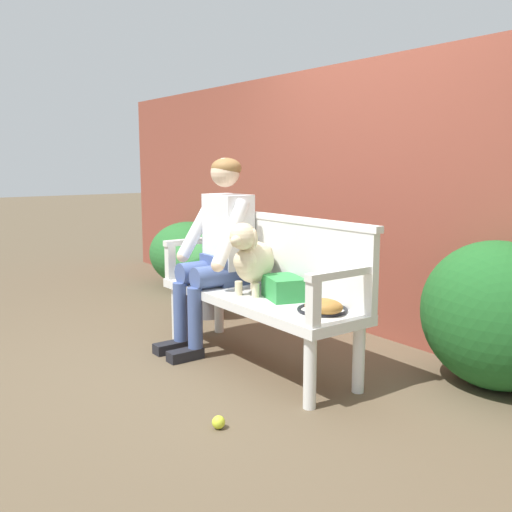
{
  "coord_description": "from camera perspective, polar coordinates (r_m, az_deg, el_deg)",
  "views": [
    {
      "loc": [
        2.91,
        -2.14,
        1.3
      ],
      "look_at": [
        0.0,
        0.0,
        0.71
      ],
      "focal_mm": 40.42,
      "sensor_mm": 36.0,
      "label": 1
    }
  ],
  "objects": [
    {
      "name": "hedge_bush_far_left",
      "position": [
        5.84,
        -4.98,
        -0.59
      ],
      "size": [
        1.07,
        0.74,
        0.61
      ],
      "primitive_type": "ellipsoid",
      "color": "#337538",
      "rests_on": "ground"
    },
    {
      "name": "potted_plant",
      "position": [
        4.88,
        -4.89,
        -2.47
      ],
      "size": [
        0.4,
        0.4,
        0.51
      ],
      "color": "slate",
      "rests_on": "ground"
    },
    {
      "name": "bench_armrest_right_end",
      "position": [
        3.03,
        7.37,
        -2.98
      ],
      "size": [
        0.06,
        0.49,
        0.28
      ],
      "color": "white",
      "rests_on": "garden_bench"
    },
    {
      "name": "dog_on_bench",
      "position": [
        3.67,
        -0.44,
        -0.21
      ],
      "size": [
        0.35,
        0.46,
        0.47
      ],
      "color": "beige",
      "rests_on": "garden_bench"
    },
    {
      "name": "hedge_bush_mid_left",
      "position": [
        6.12,
        -6.56,
        0.19
      ],
      "size": [
        1.04,
        0.8,
        0.68
      ],
      "primitive_type": "ellipsoid",
      "color": "#286B2D",
      "rests_on": "ground"
    },
    {
      "name": "baseball_glove",
      "position": [
        3.24,
        6.71,
        -4.99
      ],
      "size": [
        0.27,
        0.25,
        0.09
      ],
      "primitive_type": "ellipsoid",
      "rotation": [
        0.0,
        0.0,
        0.5
      ],
      "color": "#9E6B2D",
      "rests_on": "garden_bench"
    },
    {
      "name": "ground_plane",
      "position": [
        3.84,
        0.0,
        -10.53
      ],
      "size": [
        40.0,
        40.0,
        0.0
      ],
      "primitive_type": "plane",
      "color": "brown"
    },
    {
      "name": "tennis_ball",
      "position": [
        2.96,
        -3.73,
        -16.09
      ],
      "size": [
        0.07,
        0.07,
        0.07
      ],
      "primitive_type": "sphere",
      "color": "#CCDB33",
      "rests_on": "ground"
    },
    {
      "name": "person_seated",
      "position": [
        4.0,
        -3.75,
        1.07
      ],
      "size": [
        0.56,
        0.64,
        1.33
      ],
      "color": "black",
      "rests_on": "ground"
    },
    {
      "name": "bench_armrest_left_end",
      "position": [
        4.27,
        -7.11,
        0.59
      ],
      "size": [
        0.06,
        0.49,
        0.28
      ],
      "color": "white",
      "rests_on": "garden_bench"
    },
    {
      "name": "garden_bench",
      "position": [
        3.73,
        0.0,
        -4.75
      ],
      "size": [
        1.63,
        0.49,
        0.46
      ],
      "color": "white",
      "rests_on": "ground"
    },
    {
      "name": "hedge_bush_far_right",
      "position": [
        3.6,
        22.68,
        -5.42
      ],
      "size": [
        0.91,
        0.73,
        0.86
      ],
      "primitive_type": "ellipsoid",
      "color": "#1E5B23",
      "rests_on": "ground"
    },
    {
      "name": "bench_backrest",
      "position": [
        3.79,
        2.62,
        0.37
      ],
      "size": [
        1.67,
        0.06,
        0.5
      ],
      "color": "white",
      "rests_on": "garden_bench"
    },
    {
      "name": "sports_bag",
      "position": [
        3.58,
        2.75,
        -3.16
      ],
      "size": [
        0.33,
        0.28,
        0.14
      ],
      "primitive_type": "cube",
      "rotation": [
        0.0,
        0.0,
        -0.31
      ],
      "color": "#2D8E42",
      "rests_on": "garden_bench"
    },
    {
      "name": "brick_garden_fence",
      "position": [
        4.47,
        12.97,
        5.49
      ],
      "size": [
        8.0,
        0.3,
        2.05
      ],
      "primitive_type": "cube",
      "color": "brown",
      "rests_on": "ground"
    },
    {
      "name": "tennis_racket",
      "position": [
        3.34,
        6.81,
        -5.19
      ],
      "size": [
        0.37,
        0.58,
        0.03
      ],
      "color": "black",
      "rests_on": "garden_bench"
    }
  ]
}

